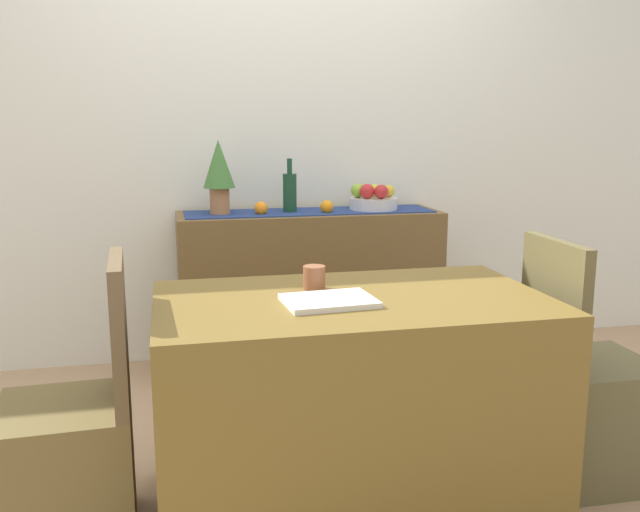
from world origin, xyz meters
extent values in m
cube|color=tan|center=(0.00, 0.00, -0.01)|extent=(6.40, 6.40, 0.02)
cube|color=silver|center=(0.00, 1.18, 1.35)|extent=(6.40, 0.06, 2.70)
cube|color=brown|center=(0.10, 0.92, 0.42)|extent=(1.38, 0.42, 0.83)
cube|color=navy|center=(0.10, 0.92, 0.84)|extent=(1.30, 0.32, 0.01)
cylinder|color=silver|center=(0.45, 0.92, 0.87)|extent=(0.26, 0.26, 0.06)
sphere|color=red|center=(0.47, 0.86, 0.94)|extent=(0.07, 0.07, 0.07)
sphere|color=red|center=(0.40, 0.88, 0.94)|extent=(0.08, 0.08, 0.08)
sphere|color=gold|center=(0.47, 0.97, 0.93)|extent=(0.07, 0.07, 0.07)
sphere|color=#84B232|center=(0.36, 0.94, 0.94)|extent=(0.07, 0.07, 0.07)
sphere|color=gold|center=(0.53, 0.93, 0.93)|extent=(0.07, 0.07, 0.07)
cylinder|color=#163E26|center=(-0.01, 0.92, 0.93)|extent=(0.07, 0.07, 0.20)
cylinder|color=#163E26|center=(-0.01, 0.92, 1.08)|extent=(0.03, 0.03, 0.08)
cylinder|color=#A97044|center=(-0.37, 0.92, 0.90)|extent=(0.10, 0.10, 0.14)
cone|color=#417437|center=(-0.37, 0.92, 1.09)|extent=(0.16, 0.16, 0.24)
sphere|color=orange|center=(0.17, 0.86, 0.87)|extent=(0.07, 0.07, 0.07)
sphere|color=orange|center=(-0.17, 0.87, 0.87)|extent=(0.07, 0.07, 0.07)
cube|color=brown|center=(-0.06, -0.50, 0.37)|extent=(1.27, 0.75, 0.74)
cube|color=white|center=(-0.15, -0.57, 0.75)|extent=(0.29, 0.23, 0.02)
cylinder|color=brown|center=(-0.16, -0.37, 0.78)|extent=(0.08, 0.08, 0.08)
cube|color=brown|center=(-0.97, -0.50, 0.23)|extent=(0.42, 0.42, 0.45)
cube|color=brown|center=(-0.79, -0.49, 0.68)|extent=(0.06, 0.40, 0.45)
cube|color=brown|center=(0.86, -0.50, 0.23)|extent=(0.41, 0.41, 0.45)
cube|color=brown|center=(0.68, -0.50, 0.68)|extent=(0.05, 0.40, 0.45)
camera|label=1|loc=(-0.64, -2.60, 1.30)|focal=38.61mm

